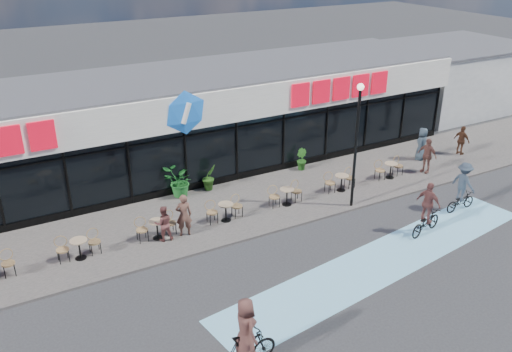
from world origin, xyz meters
The scene contains 23 objects.
ground centered at (0.00, 0.00, 0.00)m, with size 120.00×120.00×0.00m, color #28282B.
sidewalk centered at (0.00, 4.50, 0.05)m, with size 44.00×5.00×0.10m, color #58524E.
bike_lane centered at (4.00, -1.50, 0.01)m, with size 14.00×2.20×0.01m, color #75BADE.
building centered at (0.00, 9.93, 2.34)m, with size 30.60×6.57×4.75m.
neighbour_building centered at (20.50, 11.00, 2.06)m, with size 9.20×7.20×4.11m.
lamp_post centered at (5.50, 2.30, 3.21)m, with size 0.28×0.28×5.24m.
bistro_set_2 centered at (-5.41, 3.77, 0.56)m, with size 1.54×0.62×0.90m.
bistro_set_3 centered at (-2.55, 3.77, 0.56)m, with size 1.54×0.62×0.90m.
bistro_set_4 centered at (0.30, 3.77, 0.56)m, with size 1.54×0.62×0.90m.
bistro_set_5 centered at (3.15, 3.77, 0.56)m, with size 1.54×0.62×0.90m.
bistro_set_6 centered at (6.01, 3.77, 0.56)m, with size 1.54×0.62×0.90m.
bistro_set_7 centered at (8.86, 3.77, 0.56)m, with size 1.54×0.62×0.90m.
potted_plant_left centered at (-0.52, 6.60, 0.78)m, with size 1.23×1.06×1.36m, color #1B5E22.
potted_plant_mid centered at (0.94, 6.65, 0.69)m, with size 0.65×0.52×1.18m, color #214914.
potted_plant_right centered at (5.77, 6.57, 0.61)m, with size 0.56×0.46×1.03m, color #1E5117.
patron_left centered at (-1.56, 3.44, 0.94)m, with size 0.61×0.40×1.68m, color brown.
patron_right centered at (-2.37, 3.44, 0.80)m, with size 0.68×0.53×1.39m, color brown.
pedestrian_a centered at (10.80, 3.39, 0.95)m, with size 1.00×0.42×1.70m, color brown.
pedestrian_b centered at (14.07, 4.20, 0.86)m, with size 0.89×0.37×1.52m, color #3F2316.
pedestrian_c centered at (11.77, 4.69, 0.93)m, with size 0.81×0.53×1.66m, color #2A3741.
cyclist_a centered at (6.64, -0.78, 0.80)m, with size 1.86×1.05×2.13m.
cyclist_b centered at (9.32, -0.08, 0.96)m, with size 1.56×1.10×2.13m.
cyclist_c centered at (-2.71, -3.67, 0.87)m, with size 1.81×0.83×2.15m.
Camera 1 is at (-7.87, -13.55, 10.56)m, focal length 38.00 mm.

